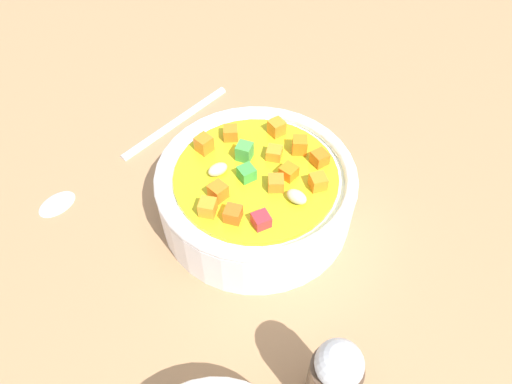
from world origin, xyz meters
TOP-DOWN VIEW (x-y plane):
  - ground_plane at (0.00, 0.00)cm, footprint 140.00×140.00cm
  - soup_bowl_main at (-0.00, 0.00)cm, footprint 16.52×16.52cm
  - spoon at (7.16, -12.34)cm, footprint 22.33×10.28cm
  - pepper_shaker at (3.17, 16.39)cm, footprint 3.13×3.13cm

SIDE VIEW (x-z plane):
  - ground_plane at x=0.00cm, z-range -2.00..0.00cm
  - spoon at x=7.16cm, z-range -0.02..0.86cm
  - soup_bowl_main at x=0.00cm, z-range -0.28..6.17cm
  - pepper_shaker at x=3.17cm, z-range -0.03..8.40cm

